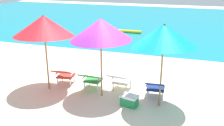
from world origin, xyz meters
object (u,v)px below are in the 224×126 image
object	(u,v)px
lounge_chair_far_left	(64,74)
lounge_chair_near_right	(120,80)
beach_umbrella_center	(101,29)
swim_buoy	(129,31)
lounge_chair_far_right	(155,86)
lounge_chair_near_left	(91,78)
beach_umbrella_left	(44,26)
beach_umbrella_right	(164,36)
cooler_box	(129,100)

from	to	relation	value
lounge_chair_far_left	lounge_chair_near_right	distance (m)	1.89
beach_umbrella_center	lounge_chair_far_left	bearing A→B (deg)	167.11
lounge_chair_near_right	swim_buoy	bearing A→B (deg)	102.43
swim_buoy	lounge_chair_far_right	xyz separation A→B (m)	(2.96, -8.47, 0.31)
lounge_chair_near_left	beach_umbrella_left	world-z (taller)	beach_umbrella_left
lounge_chair_near_left	lounge_chair_far_right	distance (m)	2.03
swim_buoy	beach_umbrella_left	world-z (taller)	beach_umbrella_left
lounge_chair_far_left	lounge_chair_near_left	bearing A→B (deg)	-3.76
lounge_chair_far_left	beach_umbrella_left	bearing A→B (deg)	-131.84
beach_umbrella_right	cooler_box	distance (m)	2.05
beach_umbrella_left	beach_umbrella_right	xyz separation A→B (m)	(3.55, -0.05, -0.03)
lounge_chair_far_right	beach_umbrella_right	size ratio (longest dim) A/B	0.37
swim_buoy	lounge_chair_near_right	xyz separation A→B (m)	(1.83, -8.29, 0.31)
swim_buoy	lounge_chair_near_left	distance (m)	8.54
cooler_box	beach_umbrella_left	bearing A→B (deg)	173.80
swim_buoy	cooler_box	xyz separation A→B (m)	(2.33, -9.10, 0.06)
lounge_chair_far_left	beach_umbrella_left	xyz separation A→B (m)	(-0.35, -0.39, 1.65)
swim_buoy	lounge_chair_far_right	size ratio (longest dim) A/B	1.76
beach_umbrella_left	cooler_box	xyz separation A→B (m)	(2.74, -0.30, -1.90)
lounge_chair_far_right	beach_umbrella_left	distance (m)	3.76
lounge_chair_far_right	cooler_box	size ratio (longest dim) A/B	1.72
lounge_chair_far_left	beach_umbrella_right	xyz separation A→B (m)	(3.21, -0.44, 1.62)
swim_buoy	lounge_chair_far_right	bearing A→B (deg)	-70.76
lounge_chair_near_left	lounge_chair_near_right	world-z (taller)	same
beach_umbrella_center	cooler_box	size ratio (longest dim) A/B	4.52
beach_umbrella_center	lounge_chair_near_left	bearing A→B (deg)	149.47
lounge_chair_far_right	beach_umbrella_center	xyz separation A→B (m)	(-1.58, -0.28, 1.65)
lounge_chair_far_left	beach_umbrella_left	size ratio (longest dim) A/B	0.39
beach_umbrella_right	lounge_chair_far_left	bearing A→B (deg)	172.19
lounge_chair_far_left	beach_umbrella_left	world-z (taller)	beach_umbrella_left
lounge_chair_near_left	cooler_box	world-z (taller)	lounge_chair_near_left
lounge_chair_far_left	beach_umbrella_right	distance (m)	3.62
lounge_chair_far_left	lounge_chair_near_right	world-z (taller)	same
lounge_chair_near_left	beach_umbrella_right	bearing A→B (deg)	-9.60
lounge_chair_far_left	beach_umbrella_left	distance (m)	1.73
swim_buoy	cooler_box	size ratio (longest dim) A/B	3.03
lounge_chair_near_right	beach_umbrella_right	bearing A→B (deg)	-23.19
lounge_chair_near_left	beach_umbrella_right	size ratio (longest dim) A/B	0.36
swim_buoy	beach_umbrella_left	size ratio (longest dim) A/B	0.66
lounge_chair_far_left	lounge_chair_near_right	size ratio (longest dim) A/B	1.02
lounge_chair_far_left	lounge_chair_far_right	xyz separation A→B (m)	(3.02, -0.05, 0.00)
lounge_chair_far_right	beach_umbrella_center	distance (m)	2.30
swim_buoy	beach_umbrella_center	world-z (taller)	beach_umbrella_center
lounge_chair_far_right	lounge_chair_near_left	bearing A→B (deg)	-179.62
lounge_chair_far_left	cooler_box	bearing A→B (deg)	-15.91
lounge_chair_near_right	beach_umbrella_center	distance (m)	1.77
swim_buoy	lounge_chair_near_right	world-z (taller)	lounge_chair_near_right
beach_umbrella_left	beach_umbrella_right	distance (m)	3.55
beach_umbrella_center	cooler_box	world-z (taller)	beach_umbrella_center
beach_umbrella_center	beach_umbrella_right	world-z (taller)	beach_umbrella_right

